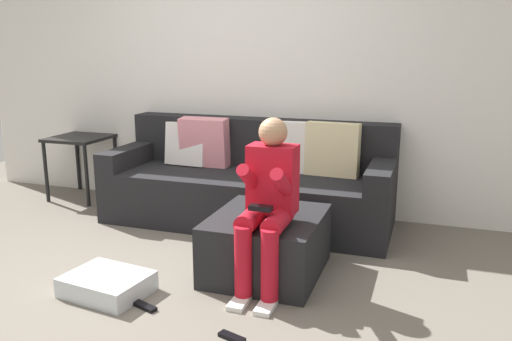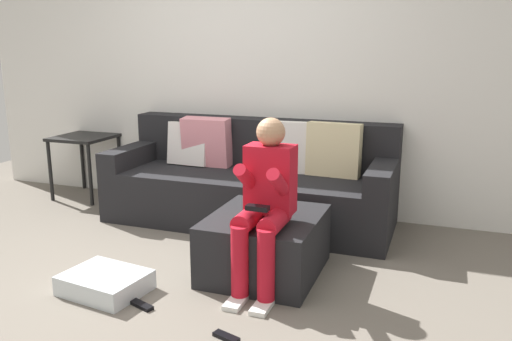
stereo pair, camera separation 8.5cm
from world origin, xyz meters
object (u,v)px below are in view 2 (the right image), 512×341
ottoman (265,244)px  remote_by_storage_bin (141,305)px  remote_near_ottoman (226,337)px  person_seated (265,199)px  couch_sectional (252,183)px  side_table (84,145)px  storage_bin (105,283)px

ottoman → remote_by_storage_bin: 0.91m
remote_near_ottoman → person_seated: bearing=108.4°
ottoman → person_seated: bearing=-71.8°
couch_sectional → remote_by_storage_bin: (-0.05, -1.74, -0.33)m
side_table → remote_near_ottoman: bearing=-39.7°
storage_bin → remote_near_ottoman: storage_bin is taller
remote_near_ottoman → remote_by_storage_bin: same height
storage_bin → side_table: size_ratio=0.79×
couch_sectional → side_table: couch_sectional is taller
person_seated → side_table: size_ratio=1.71×
couch_sectional → ottoman: couch_sectional is taller
storage_bin → remote_by_storage_bin: size_ratio=2.93×
person_seated → remote_by_storage_bin: (-0.60, -0.51, -0.58)m
ottoman → remote_by_storage_bin: size_ratio=4.78×
ottoman → person_seated: person_seated is taller
remote_by_storage_bin → side_table: bearing=153.8°
couch_sectional → person_seated: (0.55, -1.23, 0.25)m
remote_near_ottoman → remote_by_storage_bin: bearing=-176.2°
ottoman → side_table: bearing=153.9°
couch_sectional → storage_bin: size_ratio=4.96×
ottoman → side_table: 2.64m
couch_sectional → ottoman: size_ratio=3.03×
remote_by_storage_bin → person_seated: bearing=59.6°
storage_bin → side_table: side_table is taller
remote_by_storage_bin → couch_sectional: bearing=107.9°
couch_sectional → remote_by_storage_bin: couch_sectional is taller
person_seated → side_table: bearing=150.7°
ottoman → remote_near_ottoman: (0.08, -0.86, -0.19)m
storage_bin → person_seated: bearing=24.3°
couch_sectional → remote_near_ottoman: size_ratio=15.96×
ottoman → storage_bin: 1.07m
couch_sectional → side_table: 1.88m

